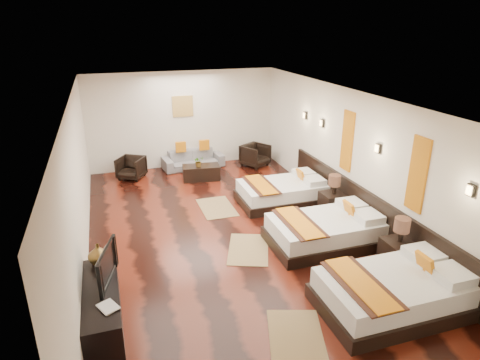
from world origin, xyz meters
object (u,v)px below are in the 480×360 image
object	(u,v)px
book	(101,311)
bed_far	(283,192)
tv_console	(102,306)
coffee_table	(201,173)
figurine	(98,254)
sofa	(193,159)
nightstand_b	(333,202)
table_plant	(199,161)
bed_near	(394,292)
nightstand_a	(398,252)
bed_mid	(326,231)
armchair_right	(255,155)
tv	(101,265)
armchair_left	(131,168)

from	to	relation	value
book	bed_far	bearing A→B (deg)	41.06
tv_console	coffee_table	size ratio (longest dim) A/B	1.80
bed_far	coffee_table	size ratio (longest dim) A/B	2.04
figurine	sofa	size ratio (longest dim) A/B	0.19
nightstand_b	table_plant	bearing A→B (deg)	126.73
nightstand_b	coffee_table	xyz separation A→B (m)	(-2.26, 3.18, -0.14)
bed_near	bed_far	xyz separation A→B (m)	(-0.00, 4.19, -0.02)
book	sofa	distance (m)	7.35
bed_far	nightstand_a	distance (m)	3.39
bed_mid	nightstand_a	distance (m)	1.41
bed_far	table_plant	size ratio (longest dim) A/B	6.96
book	figurine	world-z (taller)	figurine
nightstand_a	book	bearing A→B (deg)	-175.94
bed_mid	figurine	size ratio (longest dim) A/B	6.41
bed_near	nightstand_b	size ratio (longest dim) A/B	2.26
book	armchair_right	xyz separation A→B (m)	(4.50, 6.42, -0.23)
table_plant	coffee_table	bearing A→B (deg)	34.11
tv_console	nightstand_b	bearing A→B (deg)	23.11
sofa	armchair_right	distance (m)	1.87
sofa	tv	bearing A→B (deg)	-119.60
bed_near	coffee_table	world-z (taller)	bed_near
tv	bed_near	bearing A→B (deg)	-91.15
tv_console	armchair_left	world-z (taller)	armchair_left
table_plant	tv	bearing A→B (deg)	-117.03
armchair_right	tv_console	bearing A→B (deg)	-158.48
figurine	bed_mid	bearing A→B (deg)	4.25
tv_console	armchair_right	world-z (taller)	armchair_right
nightstand_a	tv	distance (m)	4.93
figurine	sofa	world-z (taller)	figurine
tv_console	table_plant	xyz separation A→B (m)	(2.61, 5.24, 0.27)
figurine	armchair_left	world-z (taller)	figurine
tv_console	sofa	bearing A→B (deg)	67.07
table_plant	sofa	bearing A→B (deg)	86.18
tv	figurine	xyz separation A→B (m)	(-0.05, 0.52, -0.10)
book	armchair_left	distance (m)	6.53
book	armchair_right	bearing A→B (deg)	54.96
bed_near	armchair_left	distance (m)	7.76
nightstand_a	book	size ratio (longest dim) A/B	3.40
tv_console	armchair_right	bearing A→B (deg)	52.79
tv	book	distance (m)	0.76
bed_mid	nightstand_b	xyz separation A→B (m)	(0.75, 1.06, 0.06)
bed_near	bed_far	size ratio (longest dim) A/B	1.08
bed_far	armchair_right	distance (m)	2.78
bed_mid	book	distance (m)	4.48
bed_near	bed_far	distance (m)	4.19
bed_far	figurine	xyz separation A→B (m)	(-4.20, -2.42, 0.45)
tv_console	nightstand_a	bearing A→B (deg)	-1.63
bed_mid	tv	bearing A→B (deg)	-168.67
bed_mid	armchair_left	bearing A→B (deg)	124.13
book	nightstand_a	bearing A→B (deg)	4.06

